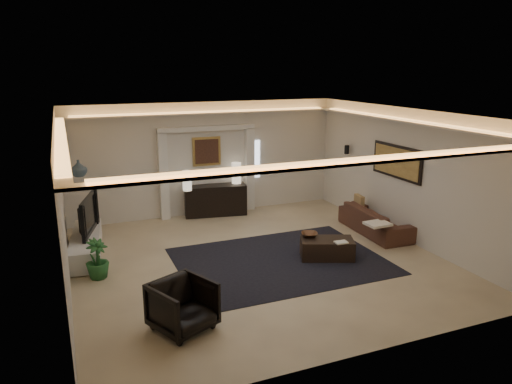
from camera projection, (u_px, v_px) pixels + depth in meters
name	position (u px, v px, depth m)	size (l,w,h in m)	color
floor	(258.00, 261.00, 9.51)	(7.00, 7.00, 0.00)	beige
ceiling	(258.00, 114.00, 8.78)	(7.00, 7.00, 0.00)	white
wall_back	(206.00, 159.00, 12.28)	(7.00, 7.00, 0.00)	beige
wall_front	(364.00, 255.00, 6.01)	(7.00, 7.00, 0.00)	beige
wall_left	(62.00, 210.00, 7.87)	(7.00, 7.00, 0.00)	beige
wall_right	(406.00, 175.00, 10.42)	(7.00, 7.00, 0.00)	beige
cove_soffit	(258.00, 129.00, 8.85)	(7.00, 7.00, 0.04)	silver
daylight_slit	(255.00, 159.00, 12.78)	(0.25, 0.03, 1.00)	white
area_rug	(280.00, 261.00, 9.48)	(4.00, 3.00, 0.01)	black
pilaster_left	(163.00, 177.00, 11.86)	(0.22, 0.20, 2.20)	silver
pilaster_right	(249.00, 169.00, 12.70)	(0.22, 0.20, 2.20)	silver
alcove_header	(207.00, 128.00, 11.99)	(2.52, 0.20, 0.12)	silver
painting_frame	(207.00, 151.00, 12.20)	(0.74, 0.04, 0.74)	tan
painting_canvas	(207.00, 151.00, 12.18)	(0.62, 0.02, 0.62)	#4C2D1E
art_panel_frame	(397.00, 162.00, 10.62)	(0.04, 1.64, 0.74)	black
art_panel_gold	(396.00, 162.00, 10.61)	(0.02, 1.50, 0.62)	tan
wall_sconce	(347.00, 150.00, 12.29)	(0.12, 0.12, 0.22)	black
wall_niche	(64.00, 180.00, 9.10)	(0.10, 0.55, 0.04)	silver
console	(215.00, 200.00, 12.36)	(1.58, 0.49, 0.79)	black
lamp_left	(187.00, 179.00, 11.67)	(0.22, 0.22, 0.49)	beige
lamp_right	(236.00, 172.00, 12.41)	(0.24, 0.24, 0.54)	#F9E4BF
media_ledge	(86.00, 245.00, 9.73)	(0.55, 2.18, 0.41)	white
tv	(83.00, 214.00, 9.73)	(0.18, 1.36, 0.78)	black
figurine	(83.00, 219.00, 10.04)	(0.13, 0.13, 0.35)	black
ginger_jar	(79.00, 168.00, 9.27)	(0.31, 0.31, 0.33)	#3F4F5C
plant	(97.00, 259.00, 8.64)	(0.41, 0.41, 0.74)	#225A26
sofa	(375.00, 220.00, 11.05)	(0.79, 2.02, 0.59)	black
throw_blanket	(378.00, 224.00, 10.01)	(0.49, 0.40, 0.05)	silver
throw_pillow	(359.00, 203.00, 11.59)	(0.11, 0.36, 0.36)	#9D7F4F
coffee_table	(327.00, 248.00, 9.59)	(1.04, 0.57, 0.39)	black
bowl	(309.00, 234.00, 9.69)	(0.34, 0.34, 0.08)	#462A19
magazine	(341.00, 242.00, 9.34)	(0.24, 0.18, 0.03)	beige
armchair	(183.00, 306.00, 6.93)	(0.80, 0.82, 0.75)	black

